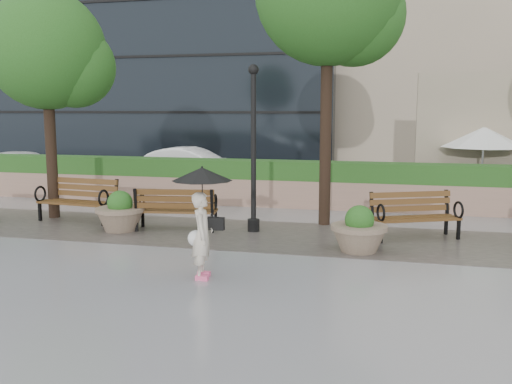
% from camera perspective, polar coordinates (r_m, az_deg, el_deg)
% --- Properties ---
extents(ground, '(100.00, 100.00, 0.00)m').
position_cam_1_polar(ground, '(10.56, -8.59, -7.48)').
color(ground, gray).
rests_on(ground, ground).
extents(cobble_strip, '(28.00, 3.20, 0.01)m').
position_cam_1_polar(cobble_strip, '(13.29, -3.63, -4.09)').
color(cobble_strip, '#383330').
rests_on(cobble_strip, ground).
extents(hedge_wall, '(24.00, 0.80, 1.35)m').
position_cam_1_polar(hedge_wall, '(16.98, 0.43, 0.89)').
color(hedge_wall, '#9C7564').
rests_on(hedge_wall, ground).
extents(asphalt_street, '(40.00, 7.00, 0.00)m').
position_cam_1_polar(asphalt_street, '(20.94, 3.00, 0.46)').
color(asphalt_street, black).
rests_on(asphalt_street, ground).
extents(bench_1, '(2.10, 1.02, 1.08)m').
position_cam_1_polar(bench_1, '(15.24, -17.37, -1.64)').
color(bench_1, '#553818').
rests_on(bench_1, ground).
extents(bench_2, '(1.98, 1.04, 1.01)m').
position_cam_1_polar(bench_2, '(13.65, -7.95, -2.56)').
color(bench_2, '#553818').
rests_on(bench_2, ground).
extents(bench_3, '(2.03, 1.49, 1.02)m').
position_cam_1_polar(bench_3, '(13.09, 15.58, -3.24)').
color(bench_3, '#553818').
rests_on(bench_3, ground).
extents(planter_left, '(1.15, 1.15, 0.96)m').
position_cam_1_polar(planter_left, '(13.79, -13.40, -2.27)').
color(planter_left, '#7F6B56').
rests_on(planter_left, ground).
extents(planter_right, '(1.13, 1.13, 0.95)m').
position_cam_1_polar(planter_right, '(11.66, 10.27, -4.13)').
color(planter_right, '#7F6B56').
rests_on(planter_right, ground).
extents(lamppost, '(0.28, 0.28, 3.86)m').
position_cam_1_polar(lamppost, '(13.16, -0.25, 3.24)').
color(lamppost, black).
rests_on(lamppost, ground).
extents(tree_0, '(3.16, 3.01, 5.84)m').
position_cam_1_polar(tree_0, '(15.83, -19.62, 12.77)').
color(tree_0, black).
rests_on(tree_0, ground).
extents(patio_umb_white, '(2.50, 2.50, 2.30)m').
position_cam_1_polar(patio_umb_white, '(18.69, 21.82, 5.06)').
color(patio_umb_white, black).
rests_on(patio_umb_white, ground).
extents(car_left, '(4.35, 1.96, 1.24)m').
position_cam_1_polar(car_left, '(23.51, -21.95, 2.24)').
color(car_left, white).
rests_on(car_left, ground).
extents(car_right, '(4.35, 1.56, 1.43)m').
position_cam_1_polar(car_right, '(21.51, -6.43, 2.54)').
color(car_right, white).
rests_on(car_right, ground).
extents(pedestrian, '(1.02, 1.02, 1.88)m').
position_cam_1_polar(pedestrian, '(9.63, -5.40, -1.95)').
color(pedestrian, beige).
rests_on(pedestrian, ground).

